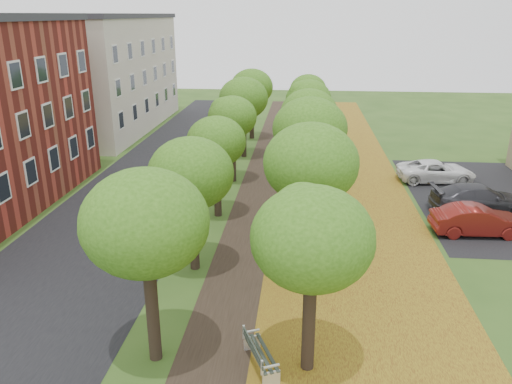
% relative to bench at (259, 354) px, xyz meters
% --- Properties ---
extents(ground, '(120.00, 120.00, 0.00)m').
position_rel_bench_xyz_m(ground, '(-1.12, 0.13, -0.49)').
color(ground, '#2D4C19').
rests_on(ground, ground).
extents(street_asphalt, '(8.00, 70.00, 0.01)m').
position_rel_bench_xyz_m(street_asphalt, '(-8.62, 15.13, -0.48)').
color(street_asphalt, black).
rests_on(street_asphalt, ground).
extents(footpath, '(3.20, 70.00, 0.01)m').
position_rel_bench_xyz_m(footpath, '(-1.12, 15.13, -0.48)').
color(footpath, black).
rests_on(footpath, ground).
extents(leaf_verge, '(7.50, 70.00, 0.01)m').
position_rel_bench_xyz_m(leaf_verge, '(3.88, 15.13, -0.48)').
color(leaf_verge, olive).
rests_on(leaf_verge, ground).
extents(parking_lot, '(9.00, 16.00, 0.01)m').
position_rel_bench_xyz_m(parking_lot, '(12.38, 16.13, -0.48)').
color(parking_lot, black).
rests_on(parking_lot, ground).
extents(tree_row_west, '(3.46, 33.46, 5.90)m').
position_rel_bench_xyz_m(tree_row_west, '(-3.32, 15.13, 3.90)').
color(tree_row_west, black).
rests_on(tree_row_west, ground).
extents(tree_row_east, '(3.46, 33.46, 5.90)m').
position_rel_bench_xyz_m(tree_row_east, '(1.48, 15.13, 3.90)').
color(tree_row_east, black).
rests_on(tree_row_east, ground).
extents(building_cream, '(10.30, 20.30, 10.40)m').
position_rel_bench_xyz_m(building_cream, '(-18.12, 33.13, 4.72)').
color(building_cream, beige).
rests_on(building_cream, ground).
extents(bench, '(1.31, 2.04, 0.93)m').
position_rel_bench_xyz_m(bench, '(0.00, 0.00, 0.00)').
color(bench, '#27312A').
rests_on(bench, ground).
extents(car_silver, '(3.93, 1.64, 1.33)m').
position_rel_bench_xyz_m(car_silver, '(9.88, 11.58, 0.18)').
color(car_silver, '#A9AAAE').
rests_on(car_silver, ground).
extents(car_red, '(4.54, 1.80, 1.47)m').
position_rel_bench_xyz_m(car_red, '(9.88, 10.90, 0.25)').
color(car_red, maroon).
rests_on(car_red, ground).
extents(car_grey, '(5.47, 2.62, 1.54)m').
position_rel_bench_xyz_m(car_grey, '(10.93, 14.00, 0.28)').
color(car_grey, '#323136').
rests_on(car_grey, ground).
extents(car_white, '(5.12, 2.68, 1.37)m').
position_rel_bench_xyz_m(car_white, '(9.88, 19.32, 0.20)').
color(car_white, white).
rests_on(car_white, ground).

